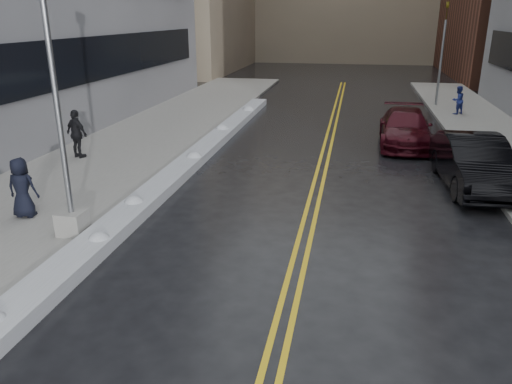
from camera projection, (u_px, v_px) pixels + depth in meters
The scene contains 13 objects.
ground at pixel (169, 292), 10.37m from camera, with size 160.00×160.00×0.00m, color black.
sidewalk_west at pixel (123, 152), 20.63m from camera, with size 5.50×50.00×0.15m, color gray.
lane_line_left at pixel (319, 164), 19.18m from camera, with size 0.12×50.00×0.01m, color gold.
lane_line_right at pixel (327, 165), 19.12m from camera, with size 0.12×50.00×0.01m, color gold.
snow_ridge at pixel (183, 168), 18.15m from camera, with size 0.90×30.00×0.34m, color silver.
lamppost at pixel (62, 143), 11.96m from camera, with size 0.65×0.65×7.62m.
fire_hydrant at pixel (507, 160), 17.79m from camera, with size 0.26×0.26×0.73m.
traffic_signal at pixel (442, 51), 29.86m from camera, with size 0.16×0.20×6.00m.
pedestrian_c at pixel (22, 188), 13.57m from camera, with size 0.82×0.53×1.68m, color black.
pedestrian_d at pixel (77, 134), 19.25m from camera, with size 1.10×0.46×1.88m, color black.
pedestrian_east at pixel (458, 100), 27.84m from camera, with size 0.76×0.59×1.56m, color navy.
car_black at pixel (474, 163), 16.33m from camera, with size 1.82×5.23×1.72m, color black.
car_maroon at pixel (405, 128), 21.80m from camera, with size 2.14×5.26×1.53m, color #360811.
Camera 1 is at (3.53, -8.55, 5.44)m, focal length 35.00 mm.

